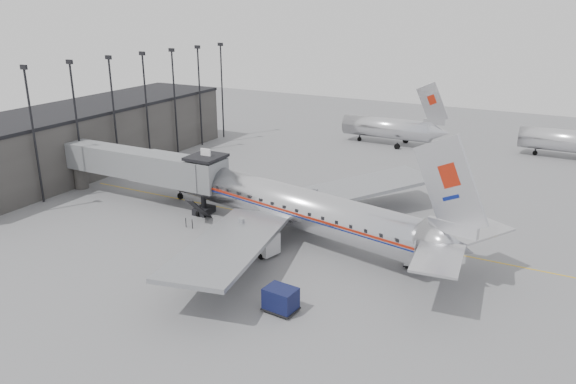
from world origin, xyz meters
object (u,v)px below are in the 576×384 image
(airliner, at_px, (283,203))
(baggage_cart_navy, at_px, (281,299))
(service_van, at_px, (255,240))
(baggage_cart_white, at_px, (418,256))
(ramp_worker, at_px, (222,253))

(airliner, height_order, baggage_cart_navy, airliner)
(service_van, distance_m, baggage_cart_white, 14.43)
(service_van, bearing_deg, airliner, 101.27)
(airliner, xyz_separation_m, baggage_cart_navy, (6.79, -12.84, -2.14))
(airliner, distance_m, service_van, 5.22)
(airliner, height_order, ramp_worker, airliner)
(baggage_cart_white, bearing_deg, baggage_cart_navy, -128.84)
(ramp_worker, bearing_deg, baggage_cart_white, 9.96)
(baggage_cart_white, bearing_deg, ramp_worker, -163.00)
(airliner, distance_m, baggage_cart_navy, 14.68)
(service_van, bearing_deg, baggage_cart_white, 30.19)
(baggage_cart_navy, bearing_deg, service_van, 136.42)
(baggage_cart_navy, relative_size, baggage_cart_white, 0.99)
(baggage_cart_white, distance_m, ramp_worker, 16.83)
(service_van, relative_size, baggage_cart_white, 1.94)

